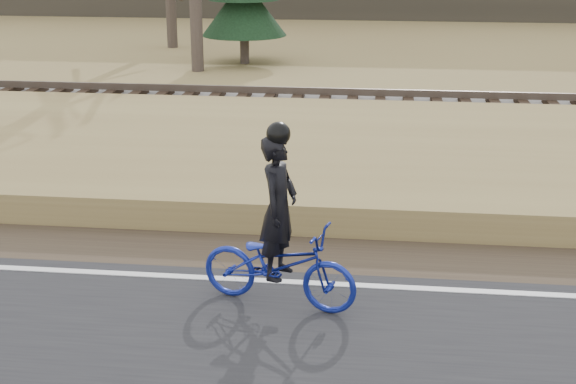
# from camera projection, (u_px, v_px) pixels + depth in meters

# --- Properties ---
(ground) EXTENTS (120.00, 120.00, 0.00)m
(ground) POSITION_uv_depth(u_px,v_px,m) (271.00, 293.00, 9.46)
(ground) COLOR olive
(ground) RESTS_ON ground
(edge_line) EXTENTS (120.00, 0.12, 0.01)m
(edge_line) POSITION_uv_depth(u_px,v_px,m) (273.00, 281.00, 9.63)
(edge_line) COLOR silver
(edge_line) RESTS_ON road
(shoulder) EXTENTS (120.00, 1.60, 0.04)m
(shoulder) POSITION_uv_depth(u_px,v_px,m) (283.00, 252.00, 10.58)
(shoulder) COLOR #473A2B
(shoulder) RESTS_ON ground
(embankment) EXTENTS (120.00, 5.00, 0.44)m
(embankment) POSITION_uv_depth(u_px,v_px,m) (305.00, 171.00, 13.34)
(embankment) COLOR olive
(embankment) RESTS_ON ground
(ballast) EXTENTS (120.00, 3.00, 0.45)m
(ballast) POSITION_uv_depth(u_px,v_px,m) (322.00, 119.00, 16.92)
(ballast) COLOR slate
(ballast) RESTS_ON ground
(railroad) EXTENTS (120.00, 2.40, 0.29)m
(railroad) POSITION_uv_depth(u_px,v_px,m) (323.00, 104.00, 16.82)
(railroad) COLOR black
(railroad) RESTS_ON ballast
(cyclist) EXTENTS (1.91, 1.06, 2.11)m
(cyclist) POSITION_uv_depth(u_px,v_px,m) (279.00, 249.00, 8.86)
(cyclist) COLOR navy
(cyclist) RESTS_ON road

